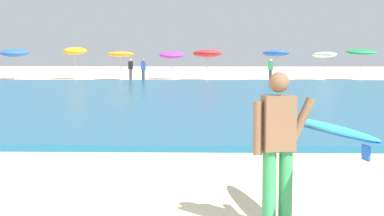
{
  "coord_description": "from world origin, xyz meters",
  "views": [
    {
      "loc": [
        1.43,
        -5.6,
        1.93
      ],
      "look_at": [
        1.2,
        2.98,
        1.1
      ],
      "focal_mm": 52.9,
      "sensor_mm": 36.0,
      "label": 1
    }
  ],
  "objects_px": {
    "beach_umbrella_5": "(276,53)",
    "beach_umbrella_1": "(75,51)",
    "beach_umbrella_6": "(325,55)",
    "beachgoer_near_row_left": "(143,70)",
    "beach_umbrella_0": "(14,53)",
    "beach_umbrella_3": "(172,55)",
    "beachgoer_near_row_mid": "(131,69)",
    "beach_umbrella_7": "(361,52)",
    "beachgoer_near_row_right": "(271,70)",
    "surfer_with_board": "(299,136)",
    "beach_umbrella_2": "(120,54)",
    "beach_umbrella_4": "(207,54)"
  },
  "relations": [
    {
      "from": "beachgoer_near_row_right",
      "to": "beach_umbrella_3",
      "type": "bearing_deg",
      "value": 152.14
    },
    {
      "from": "beach_umbrella_2",
      "to": "beach_umbrella_4",
      "type": "relative_size",
      "value": 0.93
    },
    {
      "from": "beach_umbrella_0",
      "to": "beach_umbrella_2",
      "type": "bearing_deg",
      "value": -3.57
    },
    {
      "from": "beach_umbrella_3",
      "to": "beachgoer_near_row_left",
      "type": "distance_m",
      "value": 4.1
    },
    {
      "from": "beach_umbrella_0",
      "to": "beach_umbrella_1",
      "type": "bearing_deg",
      "value": 6.55
    },
    {
      "from": "beach_umbrella_0",
      "to": "beachgoer_near_row_mid",
      "type": "xyz_separation_m",
      "value": [
        8.92,
        -1.8,
        -1.14
      ]
    },
    {
      "from": "beach_umbrella_4",
      "to": "beachgoer_near_row_left",
      "type": "distance_m",
      "value": 4.92
    },
    {
      "from": "beach_umbrella_4",
      "to": "beach_umbrella_2",
      "type": "bearing_deg",
      "value": 173.33
    },
    {
      "from": "beach_umbrella_5",
      "to": "beach_umbrella_6",
      "type": "relative_size",
      "value": 1.05
    },
    {
      "from": "beach_umbrella_2",
      "to": "beachgoer_near_row_left",
      "type": "xyz_separation_m",
      "value": [
        1.97,
        -2.67,
        -1.05
      ]
    },
    {
      "from": "beach_umbrella_3",
      "to": "beach_umbrella_7",
      "type": "xyz_separation_m",
      "value": [
        13.77,
        -1.09,
        0.23
      ]
    },
    {
      "from": "beach_umbrella_0",
      "to": "beach_umbrella_6",
      "type": "bearing_deg",
      "value": -2.29
    },
    {
      "from": "beach_umbrella_7",
      "to": "beach_umbrella_1",
      "type": "bearing_deg",
      "value": 176.79
    },
    {
      "from": "beach_umbrella_0",
      "to": "beach_umbrella_5",
      "type": "relative_size",
      "value": 1.04
    },
    {
      "from": "beach_umbrella_0",
      "to": "beach_umbrella_7",
      "type": "distance_m",
      "value": 25.48
    },
    {
      "from": "beach_umbrella_0",
      "to": "beach_umbrella_1",
      "type": "distance_m",
      "value": 4.45
    },
    {
      "from": "surfer_with_board",
      "to": "beachgoer_near_row_right",
      "type": "height_order",
      "value": "surfer_with_board"
    },
    {
      "from": "beach_umbrella_0",
      "to": "beach_umbrella_6",
      "type": "distance_m",
      "value": 22.81
    },
    {
      "from": "beach_umbrella_3",
      "to": "beachgoer_near_row_left",
      "type": "bearing_deg",
      "value": -115.56
    },
    {
      "from": "beach_umbrella_1",
      "to": "beach_umbrella_5",
      "type": "relative_size",
      "value": 1.1
    },
    {
      "from": "beach_umbrella_3",
      "to": "beachgoer_near_row_mid",
      "type": "xyz_separation_m",
      "value": [
        -2.78,
        -2.22,
        -0.99
      ]
    },
    {
      "from": "beach_umbrella_1",
      "to": "beachgoer_near_row_mid",
      "type": "distance_m",
      "value": 5.22
    },
    {
      "from": "beach_umbrella_3",
      "to": "beach_umbrella_7",
      "type": "bearing_deg",
      "value": -4.54
    },
    {
      "from": "beach_umbrella_1",
      "to": "beach_umbrella_7",
      "type": "distance_m",
      "value": 21.09
    },
    {
      "from": "beach_umbrella_7",
      "to": "beach_umbrella_2",
      "type": "bearing_deg",
      "value": 179.43
    },
    {
      "from": "beach_umbrella_4",
      "to": "beachgoer_near_row_mid",
      "type": "height_order",
      "value": "beach_umbrella_4"
    },
    {
      "from": "beachgoer_near_row_mid",
      "to": "beach_umbrella_0",
      "type": "bearing_deg",
      "value": 168.6
    },
    {
      "from": "beach_umbrella_0",
      "to": "beach_umbrella_7",
      "type": "height_order",
      "value": "beach_umbrella_7"
    },
    {
      "from": "beach_umbrella_2",
      "to": "beachgoer_near_row_right",
      "type": "distance_m",
      "value": 11.07
    },
    {
      "from": "beach_umbrella_1",
      "to": "beachgoer_near_row_right",
      "type": "bearing_deg",
      "value": -14.82
    },
    {
      "from": "beach_umbrella_4",
      "to": "beachgoer_near_row_left",
      "type": "height_order",
      "value": "beach_umbrella_4"
    },
    {
      "from": "beach_umbrella_1",
      "to": "beach_umbrella_6",
      "type": "height_order",
      "value": "beach_umbrella_1"
    },
    {
      "from": "beach_umbrella_2",
      "to": "beach_umbrella_3",
      "type": "bearing_deg",
      "value": 14.01
    },
    {
      "from": "beach_umbrella_2",
      "to": "beach_umbrella_0",
      "type": "bearing_deg",
      "value": 176.43
    },
    {
      "from": "beach_umbrella_1",
      "to": "beachgoer_near_row_mid",
      "type": "bearing_deg",
      "value": -27.11
    },
    {
      "from": "surfer_with_board",
      "to": "beach_umbrella_7",
      "type": "height_order",
      "value": "beach_umbrella_7"
    },
    {
      "from": "surfer_with_board",
      "to": "beach_umbrella_6",
      "type": "bearing_deg",
      "value": 77.94
    },
    {
      "from": "beachgoer_near_row_mid",
      "to": "beach_umbrella_5",
      "type": "bearing_deg",
      "value": 1.95
    },
    {
      "from": "beach_umbrella_4",
      "to": "beach_umbrella_3",
      "type": "bearing_deg",
      "value": 148.09
    },
    {
      "from": "beach_umbrella_7",
      "to": "beachgoer_near_row_mid",
      "type": "relative_size",
      "value": 1.5
    },
    {
      "from": "surfer_with_board",
      "to": "beachgoer_near_row_left",
      "type": "xyz_separation_m",
      "value": [
        -5.37,
        32.57,
        -0.18
      ]
    },
    {
      "from": "beach_umbrella_5",
      "to": "beachgoer_near_row_mid",
      "type": "xyz_separation_m",
      "value": [
        -10.34,
        -0.35,
        -1.12
      ]
    },
    {
      "from": "beach_umbrella_6",
      "to": "beachgoer_near_row_left",
      "type": "relative_size",
      "value": 1.35
    },
    {
      "from": "beach_umbrella_5",
      "to": "beach_umbrella_1",
      "type": "bearing_deg",
      "value": 172.5
    },
    {
      "from": "beach_umbrella_4",
      "to": "beach_umbrella_5",
      "type": "xyz_separation_m",
      "value": [
        4.88,
        -0.2,
        0.02
      ]
    },
    {
      "from": "beach_umbrella_0",
      "to": "beachgoer_near_row_left",
      "type": "distance_m",
      "value": 10.53
    },
    {
      "from": "beach_umbrella_3",
      "to": "beach_umbrella_6",
      "type": "xyz_separation_m",
      "value": [
        11.1,
        -1.33,
        0.01
      ]
    },
    {
      "from": "surfer_with_board",
      "to": "beach_umbrella_1",
      "type": "xyz_separation_m",
      "value": [
        -10.93,
        36.25,
        1.1
      ]
    },
    {
      "from": "beachgoer_near_row_mid",
      "to": "beach_umbrella_3",
      "type": "bearing_deg",
      "value": 38.64
    },
    {
      "from": "beachgoer_near_row_left",
      "to": "beachgoer_near_row_mid",
      "type": "xyz_separation_m",
      "value": [
        -1.06,
        1.37,
        0.0
      ]
    }
  ]
}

